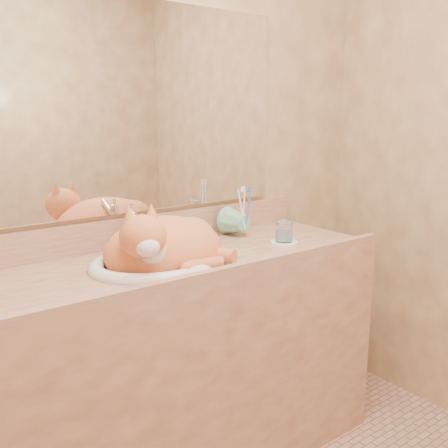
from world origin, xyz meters
TOP-DOWN VIEW (x-y plane):
  - wall_back at (0.00, 1.00)m, footprint 2.40×0.02m
  - vanity_counter at (0.00, 0.72)m, footprint 1.60×0.55m
  - mirror at (0.00, 0.99)m, footprint 1.30×0.02m
  - sink_basin at (-0.09, 0.70)m, footprint 0.51×0.43m
  - faucet at (-0.09, 0.89)m, footprint 0.05×0.12m
  - cat at (-0.07, 0.70)m, footprint 0.48×0.41m
  - soap_dispenser at (0.08, 0.86)m, footprint 0.10×0.10m
  - toothbrush_cup at (0.40, 0.82)m, footprint 0.14×0.14m
  - toothbrushes at (0.40, 0.82)m, footprint 0.04×0.04m
  - saucer at (0.47, 0.65)m, footprint 0.11×0.11m
  - water_glass at (0.47, 0.65)m, footprint 0.07×0.07m

SIDE VIEW (x-z plane):
  - vanity_counter at x=0.00m, z-range 0.00..0.85m
  - saucer at x=0.47m, z-range 0.85..0.86m
  - water_glass at x=0.47m, z-range 0.86..0.94m
  - toothbrush_cup at x=0.40m, z-range 0.85..0.96m
  - cat at x=-0.07m, z-range 0.80..1.04m
  - sink_basin at x=-0.09m, z-range 0.85..1.00m
  - soap_dispenser at x=0.08m, z-range 0.85..1.02m
  - faucet at x=-0.09m, z-range 0.85..1.03m
  - toothbrushes at x=0.40m, z-range 0.87..1.09m
  - wall_back at x=0.00m, z-range 0.00..2.50m
  - mirror at x=0.00m, z-range 0.99..1.79m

